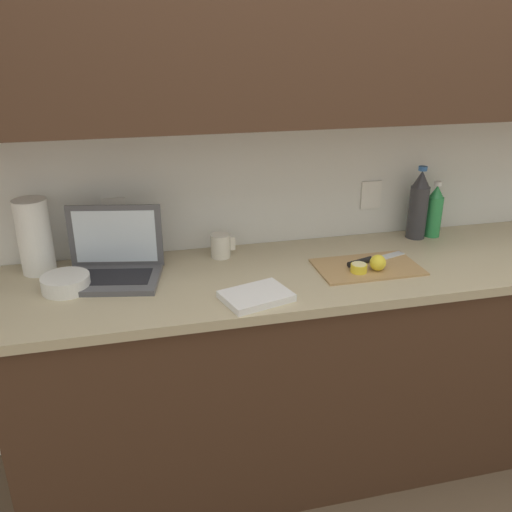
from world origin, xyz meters
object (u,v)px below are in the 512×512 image
Objects in this scene: lemon_whole_beside at (378,263)px; paper_towel_roll at (35,237)px; cutting_board at (367,267)px; bottle_oil_tall at (418,205)px; knife at (367,260)px; bowl_white at (66,283)px; measuring_cup at (221,246)px; lemon_half_cut at (359,268)px; bottle_green_soda at (434,211)px; laptop at (114,262)px.

paper_towel_roll reaches higher than lemon_whole_beside.
cutting_board is 1.39× the size of paper_towel_roll.
bottle_oil_tall reaches higher than paper_towel_roll.
knife is 1.65× the size of bowl_white.
measuring_cup is 0.35× the size of paper_towel_roll.
bottle_green_soda is (0.48, 0.30, 0.09)m from lemon_half_cut.
lemon_whole_beside is 0.45m from bottle_oil_tall.
laptop is at bearing -175.06° from bottle_green_soda.
measuring_cup is at bearing 152.33° from lemon_whole_beside.
paper_towel_roll reaches higher than bowl_white.
bottle_green_soda is (0.41, 0.23, 0.09)m from knife.
lemon_half_cut is 0.57m from bottle_green_soda.
cutting_board is at bearing -142.65° from bottle_oil_tall.
bottle_green_soda is at bearing 10.98° from knife.
cutting_board is 6.40× the size of lemon_half_cut.
laptop is at bearing 168.07° from lemon_half_cut.
bottle_oil_tall reaches higher than knife.
measuring_cup is (-0.53, 0.21, 0.03)m from knife.
cutting_board is 0.04m from knife.
laptop is 0.95m from knife.
lemon_whole_beside is 0.61m from measuring_cup.
laptop reaches higher than bowl_white.
knife is 1.12× the size of bottle_green_soda.
knife is 0.57m from measuring_cup.
knife is at bearing -1.91° from bowl_white.
bottle_green_soda is at bearing 37.12° from lemon_whole_beside.
cutting_board is at bearing 37.55° from lemon_half_cut.
measuring_cup is (-0.47, 0.28, 0.02)m from lemon_half_cut.
lemon_whole_beside reaches higher than knife.
laptop is 1.20× the size of bottle_oil_tall.
laptop is 0.94m from cutting_board.
lemon_half_cut is at bearing 178.51° from lemon_whole_beside.
knife is 4.49× the size of lemon_half_cut.
lemon_whole_beside is 0.25× the size of bottle_green_soda.
laptop is at bearing 171.25° from cutting_board.
paper_towel_roll is (-1.54, -0.00, -0.00)m from bottle_oil_tall.
paper_towel_roll is at bearing 168.96° from laptop.
paper_towel_roll reaches higher than measuring_cup.
lemon_whole_beside is (0.95, -0.19, -0.02)m from laptop.
bottle_green_soda reaches higher than lemon_whole_beside.
bottle_green_soda is (0.40, 0.30, 0.07)m from lemon_whole_beside.
bottle_green_soda is at bearing 31.71° from cutting_board.
bottle_oil_tall reaches higher than lemon_half_cut.
bottle_green_soda is at bearing 16.33° from laptop.
cutting_board is at bearing -148.29° from bottle_green_soda.
measuring_cup reaches higher than cutting_board.
cutting_board is 1.43× the size of knife.
measuring_cup is (-0.94, -0.02, -0.06)m from bottle_green_soda.
lemon_whole_beside is (0.07, -0.00, 0.01)m from lemon_half_cut.
laptop is 1.54× the size of bottle_green_soda.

